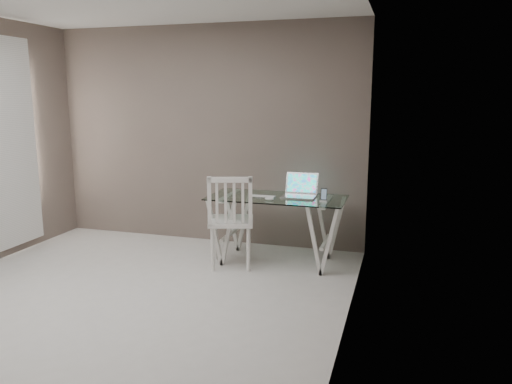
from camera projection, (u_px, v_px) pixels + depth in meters
The scene contains 7 objects.
room at pixel (95, 111), 4.10m from camera, with size 4.50×4.52×2.71m.
desk at pixel (277, 229), 5.55m from camera, with size 1.50×0.70×0.75m.
chair at pixel (231, 217), 5.32m from camera, with size 0.58×0.58×1.03m.
laptop at pixel (300, 191), 5.52m from camera, with size 0.36×0.34×0.25m.
keyboard at pixel (263, 196), 5.49m from camera, with size 0.28×0.12×0.01m, color silver.
mouse at pixel (269, 199), 5.32m from camera, with size 0.10×0.06×0.03m, color white.
phone_dock at pixel (324, 198), 5.24m from camera, with size 0.08×0.08×0.14m.
Camera 1 is at (2.39, -3.57, 1.85)m, focal length 35.00 mm.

